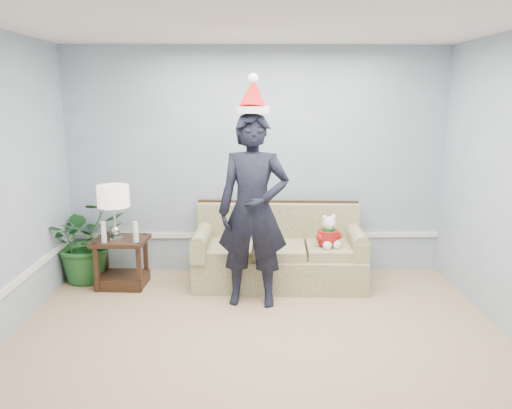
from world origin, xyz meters
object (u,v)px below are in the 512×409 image
object	(u,v)px
table_lamp	(113,198)
houseplant	(86,240)
man	(253,211)
teddy_bear	(328,235)
side_table	(122,267)
sofa	(279,255)

from	to	relation	value
table_lamp	houseplant	xyz separation A→B (m)	(-0.41, 0.24, -0.54)
man	teddy_bear	bearing A→B (deg)	33.59
side_table	man	distance (m)	1.75
table_lamp	houseplant	distance (m)	0.72
table_lamp	man	xyz separation A→B (m)	(1.53, -0.45, -0.04)
table_lamp	teddy_bear	size ratio (longest dim) A/B	1.65
side_table	sofa	bearing A→B (deg)	3.46
side_table	man	world-z (taller)	man
man	table_lamp	bearing A→B (deg)	169.86
side_table	houseplant	distance (m)	0.56
houseplant	teddy_bear	size ratio (longest dim) A/B	2.61
sofa	houseplant	xyz separation A→B (m)	(-2.24, 0.09, 0.17)
table_lamp	teddy_bear	world-z (taller)	table_lamp
teddy_bear	man	bearing A→B (deg)	-170.28
sofa	table_lamp	size ratio (longest dim) A/B	3.18
side_table	houseplant	world-z (taller)	houseplant
houseplant	sofa	bearing A→B (deg)	-2.26
houseplant	teddy_bear	world-z (taller)	houseplant
sofa	table_lamp	bearing A→B (deg)	-172.43
teddy_bear	houseplant	bearing A→B (deg)	157.08
sofa	table_lamp	distance (m)	1.97
man	sofa	bearing A→B (deg)	69.64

